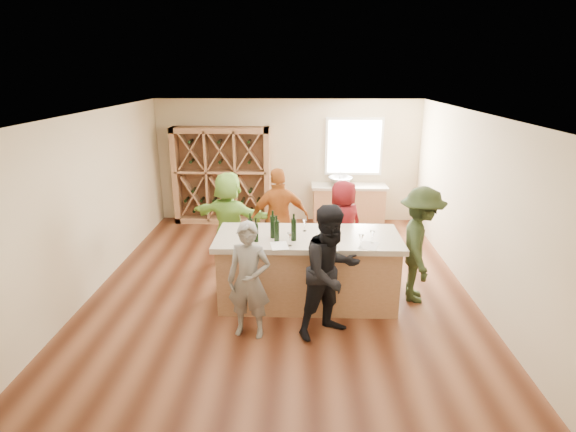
{
  "coord_description": "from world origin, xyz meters",
  "views": [
    {
      "loc": [
        0.3,
        -6.71,
        3.41
      ],
      "look_at": [
        0.1,
        0.2,
        1.15
      ],
      "focal_mm": 28.0,
      "sensor_mm": 36.0,
      "label": 1
    }
  ],
  "objects_px": {
    "wine_bottle_c": "(273,227)",
    "person_near_left": "(249,281)",
    "wine_bottle_a": "(250,229)",
    "wine_bottle_e": "(294,230)",
    "person_far_right": "(343,225)",
    "person_server": "(420,245)",
    "person_far_mid": "(279,219)",
    "tasting_counter_base": "(308,271)",
    "wine_rack": "(222,176)",
    "person_near_right": "(331,272)",
    "person_far_left": "(229,219)",
    "sink": "(340,181)",
    "wine_bottle_b": "(256,233)",
    "wine_bottle_d": "(277,231)"
  },
  "relations": [
    {
      "from": "sink",
      "to": "person_near_left",
      "type": "height_order",
      "value": "person_near_left"
    },
    {
      "from": "sink",
      "to": "wine_bottle_e",
      "type": "bearing_deg",
      "value": -104.26
    },
    {
      "from": "tasting_counter_base",
      "to": "person_near_right",
      "type": "height_order",
      "value": "person_near_right"
    },
    {
      "from": "wine_bottle_e",
      "to": "person_far_left",
      "type": "xyz_separation_m",
      "value": [
        -1.18,
        1.57,
        -0.37
      ]
    },
    {
      "from": "sink",
      "to": "person_near_left",
      "type": "bearing_deg",
      "value": -108.6
    },
    {
      "from": "wine_bottle_d",
      "to": "wine_bottle_e",
      "type": "relative_size",
      "value": 0.94
    },
    {
      "from": "wine_rack",
      "to": "tasting_counter_base",
      "type": "height_order",
      "value": "wine_rack"
    },
    {
      "from": "tasting_counter_base",
      "to": "wine_bottle_b",
      "type": "bearing_deg",
      "value": -160.79
    },
    {
      "from": "wine_bottle_e",
      "to": "person_server",
      "type": "height_order",
      "value": "person_server"
    },
    {
      "from": "person_server",
      "to": "person_far_right",
      "type": "distance_m",
      "value": 1.57
    },
    {
      "from": "wine_rack",
      "to": "wine_bottle_a",
      "type": "distance_m",
      "value": 4.09
    },
    {
      "from": "tasting_counter_base",
      "to": "person_far_left",
      "type": "height_order",
      "value": "person_far_left"
    },
    {
      "from": "person_near_right",
      "to": "person_far_left",
      "type": "xyz_separation_m",
      "value": [
        -1.68,
        2.26,
        -0.04
      ]
    },
    {
      "from": "wine_bottle_c",
      "to": "wine_bottle_d",
      "type": "relative_size",
      "value": 1.1
    },
    {
      "from": "person_far_mid",
      "to": "person_near_left",
      "type": "bearing_deg",
      "value": 67.46
    },
    {
      "from": "wine_bottle_a",
      "to": "wine_bottle_b",
      "type": "distance_m",
      "value": 0.13
    },
    {
      "from": "wine_bottle_c",
      "to": "person_server",
      "type": "height_order",
      "value": "person_server"
    },
    {
      "from": "wine_bottle_a",
      "to": "wine_bottle_e",
      "type": "relative_size",
      "value": 0.97
    },
    {
      "from": "person_near_right",
      "to": "wine_bottle_e",
      "type": "bearing_deg",
      "value": 93.02
    },
    {
      "from": "tasting_counter_base",
      "to": "wine_bottle_e",
      "type": "bearing_deg",
      "value": -137.21
    },
    {
      "from": "wine_bottle_a",
      "to": "person_far_left",
      "type": "height_order",
      "value": "person_far_left"
    },
    {
      "from": "person_far_left",
      "to": "wine_rack",
      "type": "bearing_deg",
      "value": -58.29
    },
    {
      "from": "person_far_mid",
      "to": "person_far_left",
      "type": "height_order",
      "value": "person_far_mid"
    },
    {
      "from": "wine_rack",
      "to": "wine_bottle_e",
      "type": "distance_m",
      "value": 4.33
    },
    {
      "from": "wine_rack",
      "to": "wine_bottle_a",
      "type": "xyz_separation_m",
      "value": [
        1.08,
        -3.94,
        0.13
      ]
    },
    {
      "from": "person_far_mid",
      "to": "person_far_right",
      "type": "distance_m",
      "value": 1.13
    },
    {
      "from": "wine_bottle_d",
      "to": "wine_bottle_e",
      "type": "distance_m",
      "value": 0.24
    },
    {
      "from": "wine_rack",
      "to": "wine_bottle_c",
      "type": "relative_size",
      "value": 6.66
    },
    {
      "from": "person_far_mid",
      "to": "person_far_right",
      "type": "xyz_separation_m",
      "value": [
        1.12,
        0.01,
        -0.1
      ]
    },
    {
      "from": "wine_bottle_b",
      "to": "person_far_right",
      "type": "distance_m",
      "value": 2.12
    },
    {
      "from": "wine_bottle_d",
      "to": "wine_bottle_e",
      "type": "height_order",
      "value": "wine_bottle_e"
    },
    {
      "from": "person_near_right",
      "to": "tasting_counter_base",
      "type": "bearing_deg",
      "value": 75.15
    },
    {
      "from": "wine_bottle_c",
      "to": "person_near_left",
      "type": "distance_m",
      "value": 0.98
    },
    {
      "from": "person_far_right",
      "to": "person_server",
      "type": "bearing_deg",
      "value": 102.13
    },
    {
      "from": "person_far_right",
      "to": "person_near_left",
      "type": "bearing_deg",
      "value": 27.37
    },
    {
      "from": "wine_bottle_d",
      "to": "person_near_left",
      "type": "relative_size",
      "value": 0.19
    },
    {
      "from": "wine_bottle_c",
      "to": "person_near_right",
      "type": "xyz_separation_m",
      "value": [
        0.8,
        -0.78,
        -0.34
      ]
    },
    {
      "from": "tasting_counter_base",
      "to": "person_far_right",
      "type": "height_order",
      "value": "person_far_right"
    },
    {
      "from": "person_server",
      "to": "sink",
      "type": "bearing_deg",
      "value": 24.1
    },
    {
      "from": "wine_bottle_b",
      "to": "person_near_right",
      "type": "xyz_separation_m",
      "value": [
        1.03,
        -0.62,
        -0.31
      ]
    },
    {
      "from": "wine_rack",
      "to": "person_server",
      "type": "bearing_deg",
      "value": -45.28
    },
    {
      "from": "wine_rack",
      "to": "person_far_left",
      "type": "height_order",
      "value": "wine_rack"
    },
    {
      "from": "wine_rack",
      "to": "person_far_right",
      "type": "bearing_deg",
      "value": -44.24
    },
    {
      "from": "sink",
      "to": "wine_bottle_c",
      "type": "height_order",
      "value": "wine_bottle_c"
    },
    {
      "from": "wine_bottle_c",
      "to": "person_far_mid",
      "type": "bearing_deg",
      "value": 89.01
    },
    {
      "from": "wine_bottle_c",
      "to": "person_near_left",
      "type": "relative_size",
      "value": 0.21
    },
    {
      "from": "wine_bottle_c",
      "to": "person_near_left",
      "type": "height_order",
      "value": "person_near_left"
    },
    {
      "from": "person_near_left",
      "to": "person_server",
      "type": "xyz_separation_m",
      "value": [
        2.47,
        1.07,
        0.1
      ]
    },
    {
      "from": "wine_bottle_d",
      "to": "person_near_left",
      "type": "height_order",
      "value": "person_near_left"
    },
    {
      "from": "wine_bottle_e",
      "to": "tasting_counter_base",
      "type": "bearing_deg",
      "value": 42.79
    }
  ]
}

